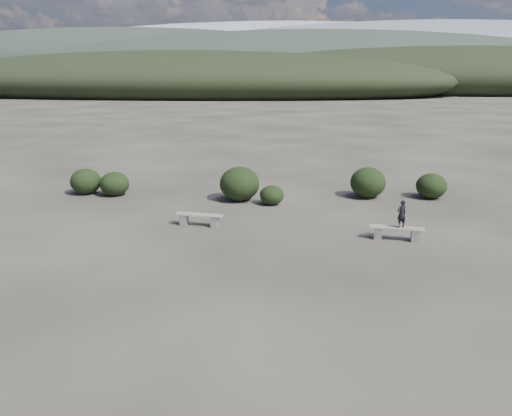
# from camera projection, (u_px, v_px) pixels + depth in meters

# --- Properties ---
(ground) EXTENTS (1200.00, 1200.00, 0.00)m
(ground) POSITION_uv_depth(u_px,v_px,m) (242.00, 292.00, 11.88)
(ground) COLOR #2D2923
(ground) RESTS_ON ground
(bench_left) EXTENTS (1.66, 0.52, 0.41)m
(bench_left) POSITION_uv_depth(u_px,v_px,m) (199.00, 219.00, 16.82)
(bench_left) COLOR slate
(bench_left) RESTS_ON ground
(bench_right) EXTENTS (1.69, 0.55, 0.42)m
(bench_right) POSITION_uv_depth(u_px,v_px,m) (396.00, 232.00, 15.42)
(bench_right) COLOR slate
(bench_right) RESTS_ON ground
(seated_person) EXTENTS (0.37, 0.32, 0.86)m
(seated_person) POSITION_uv_depth(u_px,v_px,m) (402.00, 214.00, 15.23)
(seated_person) COLOR black
(seated_person) RESTS_ON bench_right
(shrub_a) EXTENTS (1.21, 1.21, 0.99)m
(shrub_a) POSITION_uv_depth(u_px,v_px,m) (114.00, 184.00, 20.81)
(shrub_a) COLOR black
(shrub_a) RESTS_ON ground
(shrub_b) EXTENTS (1.60, 1.60, 1.37)m
(shrub_b) POSITION_uv_depth(u_px,v_px,m) (240.00, 184.00, 19.97)
(shrub_b) COLOR black
(shrub_b) RESTS_ON ground
(shrub_c) EXTENTS (0.95, 0.95, 0.76)m
(shrub_c) POSITION_uv_depth(u_px,v_px,m) (272.00, 195.00, 19.42)
(shrub_c) COLOR black
(shrub_c) RESTS_ON ground
(shrub_d) EXTENTS (1.44, 1.44, 1.26)m
(shrub_d) POSITION_uv_depth(u_px,v_px,m) (368.00, 183.00, 20.44)
(shrub_d) COLOR black
(shrub_d) RESTS_ON ground
(shrub_e) EXTENTS (1.23, 1.23, 1.03)m
(shrub_e) POSITION_uv_depth(u_px,v_px,m) (431.00, 186.00, 20.35)
(shrub_e) COLOR black
(shrub_e) RESTS_ON ground
(shrub_f) EXTENTS (1.27, 1.27, 1.07)m
(shrub_f) POSITION_uv_depth(u_px,v_px,m) (86.00, 181.00, 21.09)
(shrub_f) COLOR black
(shrub_f) RESTS_ON ground
(mountain_ridges) EXTENTS (500.00, 400.00, 56.00)m
(mountain_ridges) POSITION_uv_depth(u_px,v_px,m) (295.00, 60.00, 334.60)
(mountain_ridges) COLOR black
(mountain_ridges) RESTS_ON ground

